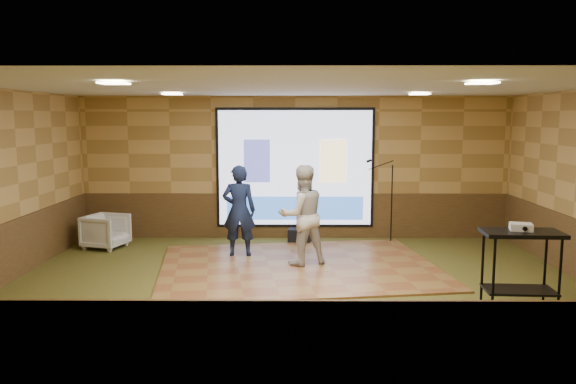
{
  "coord_description": "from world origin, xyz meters",
  "views": [
    {
      "loc": [
        -0.07,
        -8.31,
        2.58
      ],
      "look_at": [
        -0.13,
        1.15,
        1.3
      ],
      "focal_mm": 35.0,
      "sensor_mm": 36.0,
      "label": 1
    }
  ],
  "objects_px": {
    "player_right": "(302,215)",
    "mic_stand": "(388,219)",
    "projector": "(521,227)",
    "projector_screen": "(295,169)",
    "duffel_bag": "(300,236)",
    "av_table": "(521,253)",
    "banquet_chair": "(106,231)",
    "player_left": "(239,211)",
    "dance_floor": "(299,266)"
  },
  "relations": [
    {
      "from": "player_left",
      "to": "banquet_chair",
      "type": "xyz_separation_m",
      "value": [
        -2.69,
        0.68,
        -0.53
      ]
    },
    {
      "from": "projector_screen",
      "to": "mic_stand",
      "type": "relative_size",
      "value": 1.92
    },
    {
      "from": "player_left",
      "to": "banquet_chair",
      "type": "relative_size",
      "value": 2.26
    },
    {
      "from": "player_right",
      "to": "av_table",
      "type": "height_order",
      "value": "player_right"
    },
    {
      "from": "player_right",
      "to": "projector",
      "type": "bearing_deg",
      "value": 122.49
    },
    {
      "from": "av_table",
      "to": "banquet_chair",
      "type": "relative_size",
      "value": 1.45
    },
    {
      "from": "player_left",
      "to": "duffel_bag",
      "type": "relative_size",
      "value": 3.63
    },
    {
      "from": "banquet_chair",
      "to": "projector",
      "type": "bearing_deg",
      "value": -100.3
    },
    {
      "from": "projector_screen",
      "to": "mic_stand",
      "type": "height_order",
      "value": "projector_screen"
    },
    {
      "from": "projector",
      "to": "dance_floor",
      "type": "bearing_deg",
      "value": 159.86
    },
    {
      "from": "banquet_chair",
      "to": "duffel_bag",
      "type": "bearing_deg",
      "value": -65.57
    },
    {
      "from": "player_right",
      "to": "duffel_bag",
      "type": "relative_size",
      "value": 3.74
    },
    {
      "from": "duffel_bag",
      "to": "dance_floor",
      "type": "bearing_deg",
      "value": -91.29
    },
    {
      "from": "av_table",
      "to": "banquet_chair",
      "type": "xyz_separation_m",
      "value": [
        -6.7,
        3.5,
        -0.44
      ]
    },
    {
      "from": "player_left",
      "to": "mic_stand",
      "type": "xyz_separation_m",
      "value": [
        2.95,
        1.23,
        -0.38
      ]
    },
    {
      "from": "banquet_chair",
      "to": "dance_floor",
      "type": "bearing_deg",
      "value": -93.44
    },
    {
      "from": "projector_screen",
      "to": "dance_floor",
      "type": "bearing_deg",
      "value": -88.76
    },
    {
      "from": "av_table",
      "to": "projector",
      "type": "distance_m",
      "value": 0.35
    },
    {
      "from": "mic_stand",
      "to": "duffel_bag",
      "type": "relative_size",
      "value": 3.74
    },
    {
      "from": "av_table",
      "to": "duffel_bag",
      "type": "xyz_separation_m",
      "value": [
        -2.89,
        4.0,
        -0.63
      ]
    },
    {
      "from": "projector_screen",
      "to": "duffel_bag",
      "type": "relative_size",
      "value": 7.2
    },
    {
      "from": "player_left",
      "to": "player_right",
      "type": "bearing_deg",
      "value": 150.28
    },
    {
      "from": "dance_floor",
      "to": "player_right",
      "type": "xyz_separation_m",
      "value": [
        0.06,
        0.1,
        0.88
      ]
    },
    {
      "from": "player_right",
      "to": "mic_stand",
      "type": "bearing_deg",
      "value": -155.09
    },
    {
      "from": "av_table",
      "to": "duffel_bag",
      "type": "relative_size",
      "value": 2.33
    },
    {
      "from": "projector_screen",
      "to": "av_table",
      "type": "height_order",
      "value": "projector_screen"
    },
    {
      "from": "av_table",
      "to": "player_right",
      "type": "bearing_deg",
      "value": 142.6
    },
    {
      "from": "banquet_chair",
      "to": "duffel_bag",
      "type": "height_order",
      "value": "banquet_chair"
    },
    {
      "from": "dance_floor",
      "to": "projector",
      "type": "height_order",
      "value": "projector"
    },
    {
      "from": "projector_screen",
      "to": "dance_floor",
      "type": "relative_size",
      "value": 0.71
    },
    {
      "from": "mic_stand",
      "to": "banquet_chair",
      "type": "xyz_separation_m",
      "value": [
        -5.64,
        -0.55,
        -0.16
      ]
    },
    {
      "from": "player_left",
      "to": "mic_stand",
      "type": "relative_size",
      "value": 0.97
    },
    {
      "from": "dance_floor",
      "to": "av_table",
      "type": "xyz_separation_m",
      "value": [
        2.93,
        -2.1,
        0.76
      ]
    },
    {
      "from": "projector_screen",
      "to": "av_table",
      "type": "relative_size",
      "value": 3.09
    },
    {
      "from": "player_right",
      "to": "projector",
      "type": "height_order",
      "value": "player_right"
    },
    {
      "from": "projector",
      "to": "mic_stand",
      "type": "height_order",
      "value": "mic_stand"
    },
    {
      "from": "dance_floor",
      "to": "duffel_bag",
      "type": "bearing_deg",
      "value": 88.71
    },
    {
      "from": "projector_screen",
      "to": "duffel_bag",
      "type": "height_order",
      "value": "projector_screen"
    },
    {
      "from": "projector_screen",
      "to": "projector",
      "type": "height_order",
      "value": "projector_screen"
    },
    {
      "from": "projector_screen",
      "to": "dance_floor",
      "type": "xyz_separation_m",
      "value": [
        0.05,
        -2.35,
        -1.46
      ]
    },
    {
      "from": "banquet_chair",
      "to": "duffel_bag",
      "type": "distance_m",
      "value": 3.86
    },
    {
      "from": "player_left",
      "to": "banquet_chair",
      "type": "distance_m",
      "value": 2.83
    },
    {
      "from": "dance_floor",
      "to": "av_table",
      "type": "bearing_deg",
      "value": -35.61
    },
    {
      "from": "player_right",
      "to": "projector",
      "type": "xyz_separation_m",
      "value": [
        2.87,
        -2.14,
        0.23
      ]
    },
    {
      "from": "mic_stand",
      "to": "player_left",
      "type": "bearing_deg",
      "value": -138.53
    },
    {
      "from": "dance_floor",
      "to": "duffel_bag",
      "type": "distance_m",
      "value": 1.91
    },
    {
      "from": "av_table",
      "to": "banquet_chair",
      "type": "bearing_deg",
      "value": 152.46
    },
    {
      "from": "player_right",
      "to": "projector",
      "type": "relative_size",
      "value": 6.13
    },
    {
      "from": "player_left",
      "to": "duffel_bag",
      "type": "distance_m",
      "value": 1.79
    },
    {
      "from": "dance_floor",
      "to": "duffel_bag",
      "type": "relative_size",
      "value": 10.11
    }
  ]
}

